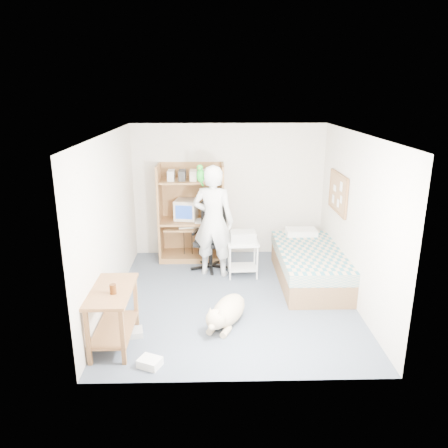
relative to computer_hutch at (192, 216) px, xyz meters
name	(u,v)px	position (x,y,z in m)	size (l,w,h in m)	color
floor	(233,298)	(0.70, -1.74, -0.82)	(4.00, 4.00, 0.00)	#444F5D
wall_back	(229,191)	(0.70, 0.26, 0.43)	(3.60, 0.02, 2.50)	beige
wall_right	(356,220)	(2.50, -1.74, 0.43)	(0.02, 4.00, 2.50)	beige
wall_left	(110,222)	(-1.10, -1.74, 0.43)	(0.02, 4.00, 2.50)	beige
ceiling	(234,134)	(0.70, -1.74, 1.68)	(3.60, 4.00, 0.02)	white
computer_hutch	(192,216)	(0.00, 0.00, 0.00)	(1.20, 0.63, 1.80)	brown
bed	(309,265)	(2.00, -1.12, -0.53)	(1.02, 2.02, 0.66)	brown
side_desk	(113,308)	(-0.85, -2.94, -0.33)	(0.50, 1.00, 0.75)	brown
corkboard	(338,193)	(2.47, -0.84, 0.63)	(0.04, 0.94, 0.66)	olive
office_chair	(212,245)	(0.37, -0.47, -0.41)	(0.65, 0.66, 1.15)	black
person	(213,221)	(0.40, -0.78, 0.14)	(0.70, 0.46, 1.92)	silver
parrot	(201,175)	(0.20, -0.77, 0.93)	(0.14, 0.25, 0.39)	#148D15
dog	(227,311)	(0.58, -2.50, -0.63)	(0.66, 1.09, 0.44)	tan
printer_cart	(243,253)	(0.90, -0.88, -0.41)	(0.53, 0.43, 0.62)	white
printer	(243,237)	(0.90, -0.88, -0.11)	(0.42, 0.32, 0.18)	#AEAEA9
crt_monitor	(186,209)	(-0.10, 0.01, 0.13)	(0.45, 0.46, 0.37)	beige
keyboard	(191,227)	(-0.01, -0.16, -0.15)	(0.45, 0.16, 0.03)	beige
pencil_cup	(212,218)	(0.38, -0.09, 0.00)	(0.08, 0.08, 0.12)	gold
drink_glass	(113,289)	(-0.80, -3.05, -0.01)	(0.08, 0.08, 0.12)	#44210A
floor_box_a	(150,362)	(-0.35, -3.44, -0.77)	(0.25, 0.20, 0.10)	white
floor_box_b	(136,332)	(-0.62, -2.76, -0.78)	(0.18, 0.22, 0.08)	#B0B0AB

